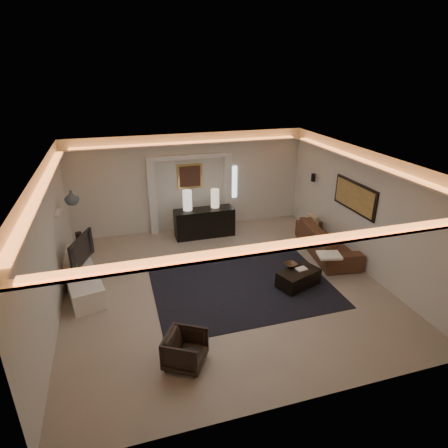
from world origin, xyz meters
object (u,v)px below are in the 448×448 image
object	(u,v)px
sofa	(327,241)
coffee_table	(298,278)
armchair	(185,350)
console	(204,223)

from	to	relation	value
sofa	coffee_table	xyz separation A→B (m)	(-1.49, -1.30, -0.15)
sofa	armchair	size ratio (longest dim) A/B	3.66
coffee_table	armchair	size ratio (longest dim) A/B	1.47
coffee_table	armchair	xyz separation A→B (m)	(-2.95, -1.69, 0.09)
console	armchair	distance (m)	5.23
console	sofa	world-z (taller)	console
armchair	sofa	bearing A→B (deg)	-25.51
armchair	console	bearing A→B (deg)	13.20
coffee_table	armchair	world-z (taller)	armchair
sofa	coffee_table	distance (m)	1.98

